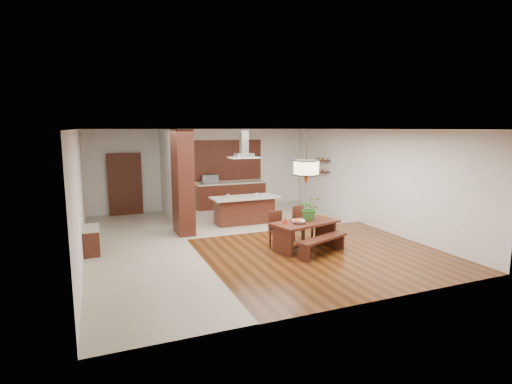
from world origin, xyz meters
name	(u,v)px	position (x,y,z in m)	size (l,w,h in m)	color
room_shell	(245,162)	(0.00, 0.00, 2.06)	(9.00, 9.04, 2.92)	#3C1E0A
tile_hallway	(140,250)	(-2.75, 0.00, 0.01)	(2.50, 9.00, 0.01)	#BBB19C
tile_kitchen	(254,216)	(1.25, 2.50, 0.01)	(5.50, 4.00, 0.01)	#BBB19C
soffit_band	(245,130)	(0.00, 0.00, 2.88)	(8.00, 9.00, 0.02)	#3D220F
partition_pier	(183,182)	(-1.40, 1.20, 1.45)	(0.45, 1.00, 2.90)	black
partition_stub	(169,174)	(-1.40, 3.30, 1.45)	(0.18, 2.40, 2.90)	silver
hallway_console	(92,240)	(-3.81, 0.20, 0.32)	(0.37, 0.88, 0.63)	black
hallway_doorway	(125,184)	(-2.70, 4.40, 1.05)	(1.10, 0.20, 2.10)	black
rear_counter	(231,195)	(1.00, 4.20, 0.48)	(2.60, 0.62, 0.95)	black
kitchen_window	(228,160)	(1.00, 4.46, 1.75)	(2.60, 0.08, 1.50)	#A26130
shelf_lower	(320,171)	(3.87, 2.60, 1.40)	(0.26, 0.90, 0.04)	black
shelf_upper	(321,160)	(3.87, 2.60, 1.80)	(0.26, 0.90, 0.04)	black
dining_table	(305,229)	(1.02, -1.39, 0.50)	(1.80, 1.20, 0.69)	black
dining_bench	(322,246)	(1.17, -1.97, 0.21)	(1.49, 0.33, 0.42)	black
dining_chair_left	(279,230)	(0.50, -1.01, 0.44)	(0.39, 0.39, 0.88)	black
dining_chair_right	(303,224)	(1.30, -0.81, 0.47)	(0.41, 0.41, 0.93)	black
pendant_lantern	(306,157)	(1.02, -1.39, 2.25)	(0.64, 0.64, 1.31)	#FFF9C3
foliage_plant	(310,208)	(1.21, -1.27, 0.98)	(0.53, 0.46, 0.59)	#2F7025
fruit_bowl	(299,222)	(0.78, -1.50, 0.72)	(0.31, 0.31, 0.08)	beige
napkin_cone	(285,220)	(0.46, -1.44, 0.78)	(0.12, 0.12, 0.19)	#A1240B
gold_ornament	(324,217)	(1.57, -1.35, 0.74)	(0.07, 0.07, 0.10)	gold
kitchen_island	(244,210)	(0.59, 1.65, 0.44)	(2.06, 0.90, 0.85)	black
range_hood	(244,144)	(0.59, 1.65, 2.46)	(0.90, 0.55, 0.87)	silver
island_cup	(257,195)	(0.97, 1.56, 0.90)	(0.12, 0.12, 0.09)	silver
microwave	(210,179)	(0.22, 4.23, 1.11)	(0.56, 0.38, 0.31)	silver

